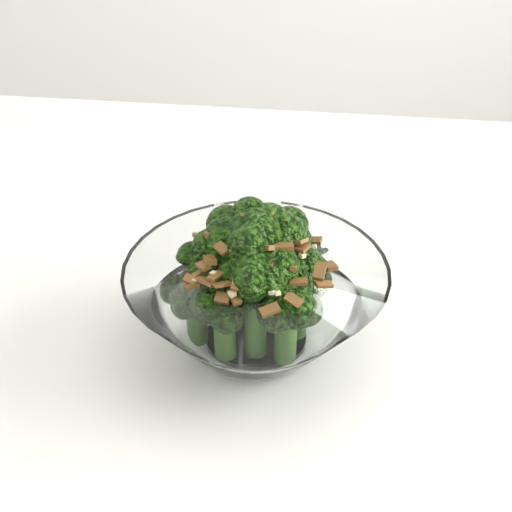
{
  "coord_description": "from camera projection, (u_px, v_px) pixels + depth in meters",
  "views": [
    {
      "loc": [
        0.07,
        -0.51,
        1.13
      ],
      "look_at": [
        0.06,
        -0.09,
        0.83
      ],
      "focal_mm": 50.0,
      "sensor_mm": 36.0,
      "label": 1
    }
  ],
  "objects": [
    {
      "name": "table",
      "position": [
        144.0,
        341.0,
        0.67
      ],
      "size": [
        1.28,
        0.93,
        0.75
      ],
      "color": "white",
      "rests_on": "ground"
    },
    {
      "name": "broccoli_dish",
      "position": [
        256.0,
        295.0,
        0.54
      ],
      "size": [
        0.2,
        0.2,
        0.12
      ],
      "color": "white",
      "rests_on": "table"
    }
  ]
}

